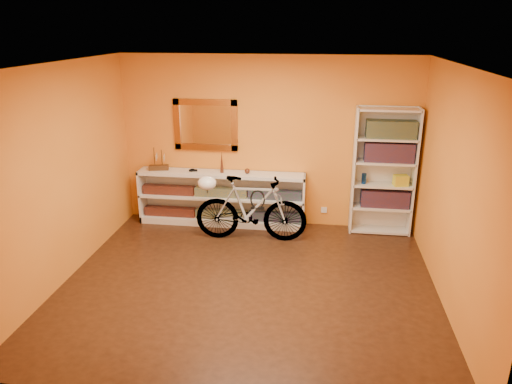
# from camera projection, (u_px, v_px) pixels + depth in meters

# --- Properties ---
(floor) EXTENTS (4.50, 4.00, 0.01)m
(floor) POSITION_uv_depth(u_px,v_px,m) (248.00, 284.00, 5.88)
(floor) COLOR black
(floor) RESTS_ON ground
(ceiling) EXTENTS (4.50, 4.00, 0.01)m
(ceiling) POSITION_uv_depth(u_px,v_px,m) (247.00, 64.00, 5.02)
(ceiling) COLOR silver
(ceiling) RESTS_ON ground
(back_wall) EXTENTS (4.50, 0.01, 2.60)m
(back_wall) POSITION_uv_depth(u_px,v_px,m) (268.00, 142.00, 7.33)
(back_wall) COLOR orange
(back_wall) RESTS_ON ground
(left_wall) EXTENTS (0.01, 4.00, 2.60)m
(left_wall) POSITION_uv_depth(u_px,v_px,m) (61.00, 175.00, 5.74)
(left_wall) COLOR orange
(left_wall) RESTS_ON ground
(right_wall) EXTENTS (0.01, 4.00, 2.60)m
(right_wall) POSITION_uv_depth(u_px,v_px,m) (455.00, 192.00, 5.16)
(right_wall) COLOR orange
(right_wall) RESTS_ON ground
(gilt_mirror) EXTENTS (0.98, 0.06, 0.78)m
(gilt_mirror) POSITION_uv_depth(u_px,v_px,m) (206.00, 125.00, 7.33)
(gilt_mirror) COLOR brown
(gilt_mirror) RESTS_ON back_wall
(wall_socket) EXTENTS (0.09, 0.02, 0.09)m
(wall_socket) POSITION_uv_depth(u_px,v_px,m) (324.00, 210.00, 7.54)
(wall_socket) COLOR silver
(wall_socket) RESTS_ON back_wall
(console_unit) EXTENTS (2.60, 0.35, 0.85)m
(console_unit) POSITION_uv_depth(u_px,v_px,m) (221.00, 198.00, 7.53)
(console_unit) COLOR silver
(console_unit) RESTS_ON floor
(cd_row_lower) EXTENTS (2.50, 0.13, 0.14)m
(cd_row_lower) POSITION_uv_depth(u_px,v_px,m) (222.00, 214.00, 7.59)
(cd_row_lower) COLOR black
(cd_row_lower) RESTS_ON console_unit
(cd_row_upper) EXTENTS (2.50, 0.13, 0.14)m
(cd_row_upper) POSITION_uv_depth(u_px,v_px,m) (221.00, 192.00, 7.47)
(cd_row_upper) COLOR navy
(cd_row_upper) RESTS_ON console_unit
(model_ship) EXTENTS (0.32, 0.18, 0.36)m
(model_ship) POSITION_uv_depth(u_px,v_px,m) (158.00, 159.00, 7.46)
(model_ship) COLOR #3D2311
(model_ship) RESTS_ON console_unit
(toy_car) EXTENTS (0.00, 0.01, 0.00)m
(toy_car) POSITION_uv_depth(u_px,v_px,m) (193.00, 171.00, 7.44)
(toy_car) COLOR black
(toy_car) RESTS_ON console_unit
(bronze_ornament) EXTENTS (0.06, 0.06, 0.33)m
(bronze_ornament) POSITION_uv_depth(u_px,v_px,m) (222.00, 162.00, 7.33)
(bronze_ornament) COLOR #562D1D
(bronze_ornament) RESTS_ON console_unit
(decorative_orb) EXTENTS (0.08, 0.08, 0.08)m
(decorative_orb) POSITION_uv_depth(u_px,v_px,m) (247.00, 171.00, 7.32)
(decorative_orb) COLOR #562D1D
(decorative_orb) RESTS_ON console_unit
(bookcase) EXTENTS (0.90, 0.30, 1.90)m
(bookcase) POSITION_uv_depth(u_px,v_px,m) (384.00, 172.00, 7.07)
(bookcase) COLOR silver
(bookcase) RESTS_ON floor
(book_row_a) EXTENTS (0.70, 0.22, 0.26)m
(book_row_a) POSITION_uv_depth(u_px,v_px,m) (385.00, 198.00, 7.19)
(book_row_a) COLOR maroon
(book_row_a) RESTS_ON bookcase
(book_row_b) EXTENTS (0.70, 0.22, 0.28)m
(book_row_b) POSITION_uv_depth(u_px,v_px,m) (389.00, 152.00, 6.96)
(book_row_b) COLOR maroon
(book_row_b) RESTS_ON bookcase
(book_row_c) EXTENTS (0.70, 0.22, 0.25)m
(book_row_c) POSITION_uv_depth(u_px,v_px,m) (391.00, 129.00, 6.85)
(book_row_c) COLOR #16364E
(book_row_c) RESTS_ON bookcase
(travel_mug) EXTENTS (0.07, 0.07, 0.16)m
(travel_mug) POSITION_uv_depth(u_px,v_px,m) (364.00, 179.00, 7.12)
(travel_mug) COLOR navy
(travel_mug) RESTS_ON bookcase
(red_tin) EXTENTS (0.13, 0.13, 0.17)m
(red_tin) POSITION_uv_depth(u_px,v_px,m) (373.00, 131.00, 6.92)
(red_tin) COLOR maroon
(red_tin) RESTS_ON bookcase
(yellow_bag) EXTENTS (0.23, 0.17, 0.16)m
(yellow_bag) POSITION_uv_depth(u_px,v_px,m) (401.00, 180.00, 7.03)
(yellow_bag) COLOR yellow
(yellow_bag) RESTS_ON bookcase
(bicycle) EXTENTS (0.49, 1.67, 0.97)m
(bicycle) POSITION_uv_depth(u_px,v_px,m) (251.00, 209.00, 6.94)
(bicycle) COLOR silver
(bicycle) RESTS_ON floor
(helmet) EXTENTS (0.27, 0.26, 0.20)m
(helmet) POSITION_uv_depth(u_px,v_px,m) (207.00, 183.00, 6.88)
(helmet) COLOR white
(helmet) RESTS_ON bicycle
(u_lock) EXTENTS (0.22, 0.02, 0.22)m
(u_lock) POSITION_uv_depth(u_px,v_px,m) (258.00, 199.00, 6.89)
(u_lock) COLOR black
(u_lock) RESTS_ON bicycle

